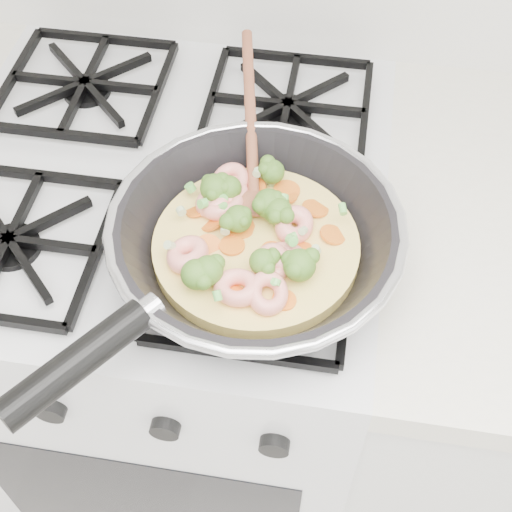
# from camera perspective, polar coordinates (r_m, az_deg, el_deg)

# --- Properties ---
(stove) EXTENTS (0.60, 0.60, 0.92)m
(stove) POSITION_cam_1_polar(r_m,az_deg,el_deg) (1.31, -5.60, -7.16)
(stove) COLOR silver
(stove) RESTS_ON ground
(skillet) EXTENTS (0.37, 0.58, 0.10)m
(skillet) POSITION_cam_1_polar(r_m,az_deg,el_deg) (0.80, -0.31, 1.30)
(skillet) COLOR black
(skillet) RESTS_ON stove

